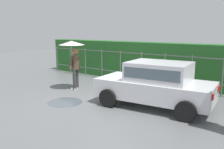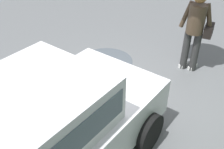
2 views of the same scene
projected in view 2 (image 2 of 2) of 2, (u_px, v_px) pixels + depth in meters
The scene contains 3 objects.
ground_plane at pixel (126, 106), 4.77m from camera, with size 40.00×40.00×0.00m, color slate.
car at pixel (33, 136), 3.12m from camera, with size 3.87×2.17×1.48m.
puddle_near at pixel (106, 61), 6.04m from camera, with size 1.22×1.22×0.00m, color #4C545B.
Camera 2 is at (2.81, 2.28, 3.17)m, focal length 42.37 mm.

